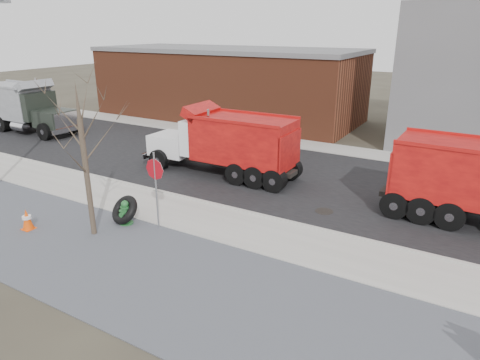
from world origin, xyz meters
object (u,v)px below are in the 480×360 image
Objects in this scene: dump_truck_grey at (23,105)px; dump_truck_red_b at (226,141)px; fire_hydrant at (125,213)px; stop_sign at (155,177)px; truck_tire at (125,210)px.

dump_truck_red_b is at bearing -2.84° from dump_truck_grey.
dump_truck_grey reaches higher than fire_hydrant.
fire_hydrant is at bearing -139.53° from stop_sign.
dump_truck_red_b is at bearing 122.87° from stop_sign.
dump_truck_grey is (-16.42, 7.40, 1.34)m from fire_hydrant.
truck_tire is 6.46m from dump_truck_red_b.
truck_tire is (-0.14, 0.11, 0.07)m from fire_hydrant.
truck_tire reaches higher than fire_hydrant.
fire_hydrant is 0.12× the size of dump_truck_red_b.
stop_sign is (1.21, 0.36, 1.48)m from fire_hydrant.
dump_truck_grey is (-16.28, 7.29, 1.28)m from truck_tire.
stop_sign is at bearing 98.35° from dump_truck_red_b.
dump_truck_grey is at bearing 153.23° from fire_hydrant.
dump_truck_red_b reaches higher than fire_hydrant.
fire_hydrant is 6.57m from dump_truck_red_b.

